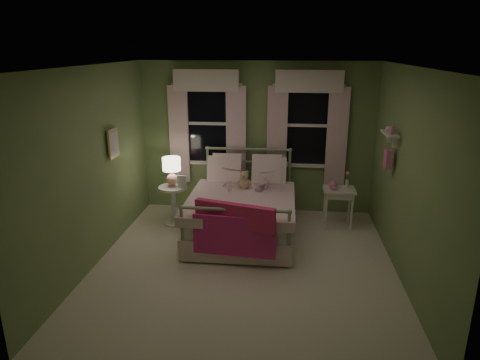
# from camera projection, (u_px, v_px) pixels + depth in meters

# --- Properties ---
(room_shell) EXTENTS (4.20, 4.20, 4.20)m
(room_shell) POSITION_uv_depth(u_px,v_px,m) (245.00, 173.00, 5.39)
(room_shell) COLOR white
(room_shell) RESTS_ON ground
(bed) EXTENTS (1.58, 2.04, 1.18)m
(bed) POSITION_uv_depth(u_px,v_px,m) (242.00, 211.00, 6.61)
(bed) COLOR white
(bed) RESTS_ON ground
(pink_throw) EXTENTS (1.10, 0.39, 0.71)m
(pink_throw) POSITION_uv_depth(u_px,v_px,m) (234.00, 224.00, 5.57)
(pink_throw) COLOR #DD2B65
(pink_throw) RESTS_ON bed
(child_left) EXTENTS (0.27, 0.20, 0.69)m
(child_left) POSITION_uv_depth(u_px,v_px,m) (228.00, 170.00, 6.88)
(child_left) COLOR #F7D1DD
(child_left) RESTS_ON bed
(child_right) EXTENTS (0.36, 0.31, 0.64)m
(child_right) POSITION_uv_depth(u_px,v_px,m) (263.00, 173.00, 6.83)
(child_right) COLOR #F7D1DD
(child_right) RESTS_ON bed
(book_left) EXTENTS (0.23, 0.17, 0.26)m
(book_left) POSITION_uv_depth(u_px,v_px,m) (226.00, 172.00, 6.63)
(book_left) COLOR beige
(book_left) RESTS_ON child_left
(book_right) EXTENTS (0.22, 0.18, 0.26)m
(book_right) POSITION_uv_depth(u_px,v_px,m) (262.00, 175.00, 6.58)
(book_right) COLOR beige
(book_right) RESTS_ON child_right
(teddy_bear) EXTENTS (0.23, 0.19, 0.31)m
(teddy_bear) POSITION_uv_depth(u_px,v_px,m) (244.00, 181.00, 6.74)
(teddy_bear) COLOR tan
(teddy_bear) RESTS_ON bed
(nightstand_left) EXTENTS (0.46, 0.46, 0.65)m
(nightstand_left) POSITION_uv_depth(u_px,v_px,m) (173.00, 200.00, 6.99)
(nightstand_left) COLOR white
(nightstand_left) RESTS_ON ground
(table_lamp) EXTENTS (0.29, 0.29, 0.46)m
(table_lamp) POSITION_uv_depth(u_px,v_px,m) (172.00, 168.00, 6.83)
(table_lamp) COLOR #E19585
(table_lamp) RESTS_ON nightstand_left
(book_nightstand) EXTENTS (0.21, 0.26, 0.02)m
(book_nightstand) POSITION_uv_depth(u_px,v_px,m) (177.00, 188.00, 6.83)
(book_nightstand) COLOR beige
(book_nightstand) RESTS_ON nightstand_left
(nightstand_right) EXTENTS (0.50, 0.40, 0.64)m
(nightstand_right) POSITION_uv_depth(u_px,v_px,m) (339.00, 195.00, 6.85)
(nightstand_right) COLOR white
(nightstand_right) RESTS_ON ground
(pink_toy) EXTENTS (0.14, 0.19, 0.14)m
(pink_toy) POSITION_uv_depth(u_px,v_px,m) (333.00, 185.00, 6.81)
(pink_toy) COLOR pink
(pink_toy) RESTS_ON nightstand_right
(bud_vase) EXTENTS (0.06, 0.06, 0.28)m
(bud_vase) POSITION_uv_depth(u_px,v_px,m) (347.00, 180.00, 6.81)
(bud_vase) COLOR white
(bud_vase) RESTS_ON nightstand_right
(window_left) EXTENTS (1.34, 0.13, 1.96)m
(window_left) POSITION_uv_depth(u_px,v_px,m) (207.00, 120.00, 7.31)
(window_left) COLOR black
(window_left) RESTS_ON room_shell
(window_right) EXTENTS (1.34, 0.13, 1.96)m
(window_right) POSITION_uv_depth(u_px,v_px,m) (307.00, 121.00, 7.13)
(window_right) COLOR black
(window_right) RESTS_ON room_shell
(wall_shelf) EXTENTS (0.15, 0.50, 0.60)m
(wall_shelf) POSITION_uv_depth(u_px,v_px,m) (389.00, 147.00, 5.79)
(wall_shelf) COLOR white
(wall_shelf) RESTS_ON room_shell
(framed_picture) EXTENTS (0.03, 0.32, 0.42)m
(framed_picture) POSITION_uv_depth(u_px,v_px,m) (113.00, 143.00, 6.11)
(framed_picture) COLOR beige
(framed_picture) RESTS_ON room_shell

